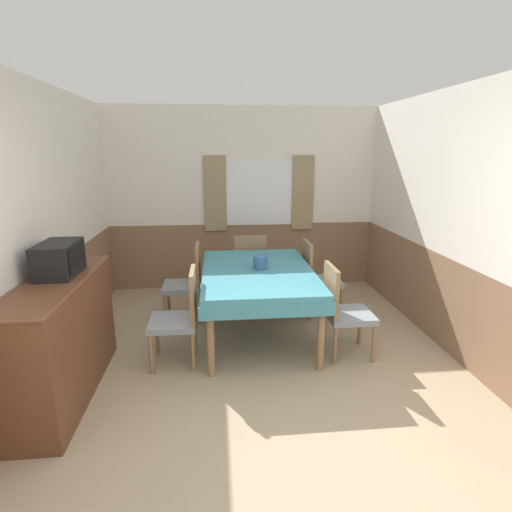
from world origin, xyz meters
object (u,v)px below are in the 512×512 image
Objects in this scene: tv at (59,259)px; chair_right_far at (317,276)px; chair_right_near at (343,308)px; chair_left_near at (180,315)px; sideboard at (61,338)px; chair_head_window at (250,266)px; vase at (260,262)px; chair_left_far at (188,280)px; dining_table at (258,279)px.

chair_right_far is at bearing 27.38° from tv.
chair_right_far is 1.03m from chair_right_near.
tv is at bearing -62.62° from chair_right_far.
sideboard reaches higher than chair_left_near.
chair_head_window is 1.10m from vase.
sideboard is at bearing 147.61° from chair_left_far.
sideboard is 3.29× the size of tv.
dining_table is 0.18m from vase.
chair_right_near and chair_left_near have the same top height.
chair_left_near is at bearing -180.00° from chair_left_far.
chair_head_window is 1.78m from chair_left_near.
chair_right_far and chair_head_window have the same top height.
chair_right_near is 5.99× the size of vase.
chair_left_near is at bearing -90.00° from chair_right_near.
chair_right_near is at bearing -33.28° from dining_table.
chair_right_far is 1.58m from chair_left_far.
chair_left_near is 1.16m from tv.
sideboard is at bearing -130.32° from chair_head_window.
chair_right_near and chair_head_window have the same top height.
chair_left_near reaches higher than vase.
chair_left_far is (-1.58, 0.00, 0.00)m from chair_right_far.
chair_head_window is (0.79, 0.56, 0.00)m from chair_left_far.
chair_head_window is 1.98× the size of tv.
chair_left_near is (-0.79, -1.59, 0.00)m from chair_head_window.
chair_right_near is 1.00× the size of chair_left_far.
chair_right_far is 1.00× the size of chair_right_near.
chair_right_near is 1.78m from chair_head_window.
dining_table is 1.91× the size of chair_left_near.
tv is 3.03× the size of vase.
chair_left_near is at bearing -56.72° from chair_right_far.
dining_table is 0.96m from chair_right_near.
dining_table is 0.96m from chair_right_far.
chair_left_far is (-1.58, 1.03, 0.00)m from chair_right_near.
chair_left_near is at bearing 24.76° from sideboard.
chair_right_far is 0.60× the size of sideboard.
chair_right_near is 0.60× the size of sideboard.
chair_right_near is 2.60m from tv.
dining_table is 1.91× the size of chair_right_far.
sideboard is at bearing -80.30° from chair_right_near.
vase is at bearing 41.33° from dining_table.
chair_right_far is 5.99× the size of vase.
chair_right_far and chair_left_far have the same top height.
vase reaches higher than dining_table.
dining_table is 3.78× the size of tv.
sideboard reaches higher than chair_right_far.
chair_left_far reaches higher than dining_table.
sideboard is (-1.72, -2.02, 0.02)m from chair_head_window.
chair_head_window is (-0.79, 1.59, 0.00)m from chair_right_near.
chair_right_near reaches higher than dining_table.
chair_right_far is at bearing 33.28° from dining_table.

